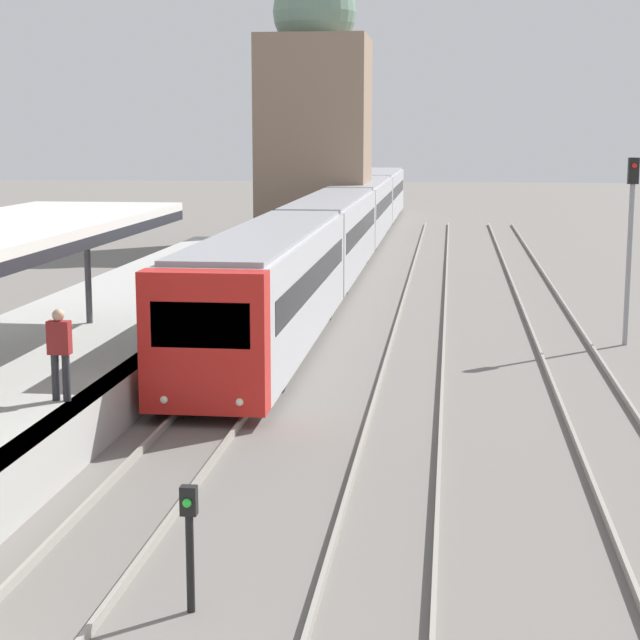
# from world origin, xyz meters

# --- Properties ---
(person_on_platform) EXTENTS (0.40, 0.22, 1.66)m
(person_on_platform) POSITION_xyz_m (-2.07, 9.68, 1.97)
(person_on_platform) COLOR #2D2D33
(person_on_platform) RESTS_ON station_platform
(train_near) EXTENTS (2.55, 60.05, 3.22)m
(train_near) POSITION_xyz_m (0.00, 41.77, 1.78)
(train_near) COLOR red
(train_near) RESTS_ON ground_plane
(signal_post_near) EXTENTS (0.20, 0.21, 1.60)m
(signal_post_near) POSITION_xyz_m (1.73, 3.72, 1.00)
(signal_post_near) COLOR black
(signal_post_near) RESTS_ON ground_plane
(signal_mast_far) EXTENTS (0.28, 0.29, 5.10)m
(signal_mast_far) POSITION_xyz_m (9.61, 21.42, 3.20)
(signal_mast_far) COLOR gray
(signal_mast_far) RESTS_ON ground_plane
(distant_domed_building) EXTENTS (5.49, 5.49, 13.83)m
(distant_domed_building) POSITION_xyz_m (-2.25, 47.03, 6.51)
(distant_domed_building) COLOR #89705B
(distant_domed_building) RESTS_ON ground_plane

